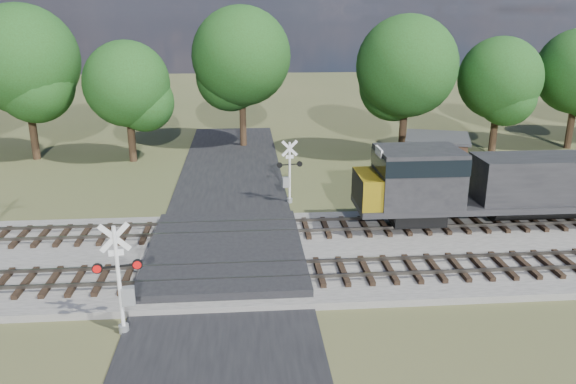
{
  "coord_description": "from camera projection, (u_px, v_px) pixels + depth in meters",
  "views": [
    {
      "loc": [
        0.96,
        -23.25,
        10.91
      ],
      "look_at": [
        2.99,
        2.0,
        2.66
      ],
      "focal_mm": 35.0,
      "sensor_mm": 36.0,
      "label": 1
    }
  ],
  "objects": [
    {
      "name": "ballast_bed",
      "position": [
        438.0,
        249.0,
        26.53
      ],
      "size": [
        140.0,
        10.0,
        0.3
      ],
      "primitive_type": "cube",
      "color": "gray",
      "rests_on": "ground"
    },
    {
      "name": "crossing_signal_near",
      "position": [
        122.0,
        288.0,
        19.4
      ],
      "size": [
        1.67,
        0.42,
        4.17
      ],
      "rotation": [
        0.0,
        0.0,
        0.17
      ],
      "color": "silver",
      "rests_on": "ground"
    },
    {
      "name": "ground",
      "position": [
        226.0,
        263.0,
        25.35
      ],
      "size": [
        160.0,
        160.0,
        0.0
      ],
      "primitive_type": "plane",
      "color": "#424D29",
      "rests_on": "ground"
    },
    {
      "name": "road",
      "position": [
        226.0,
        262.0,
        25.33
      ],
      "size": [
        7.0,
        60.0,
        0.08
      ],
      "primitive_type": "cube",
      "color": "black",
      "rests_on": "ground"
    },
    {
      "name": "crossing_signal_far",
      "position": [
        288.0,
        177.0,
        32.81
      ],
      "size": [
        1.52,
        0.37,
        3.79
      ],
      "rotation": [
        0.0,
        0.0,
        3.29
      ],
      "color": "silver",
      "rests_on": "ground"
    },
    {
      "name": "equipment_shed",
      "position": [
        436.0,
        156.0,
        38.14
      ],
      "size": [
        5.21,
        5.21,
        2.82
      ],
      "rotation": [
        0.0,
        0.0,
        -0.31
      ],
      "color": "#40231B",
      "rests_on": "ground"
    },
    {
      "name": "track_far",
      "position": [
        289.0,
        228.0,
        28.3
      ],
      "size": [
        140.0,
        2.6,
        0.33
      ],
      "color": "black",
      "rests_on": "ballast_bed"
    },
    {
      "name": "track_near",
      "position": [
        299.0,
        272.0,
        23.56
      ],
      "size": [
        140.0,
        2.6,
        0.33
      ],
      "color": "black",
      "rests_on": "ballast_bed"
    },
    {
      "name": "treeline",
      "position": [
        318.0,
        68.0,
        43.14
      ],
      "size": [
        79.75,
        12.62,
        11.44
      ],
      "color": "black",
      "rests_on": "ground"
    },
    {
      "name": "crossing_panel",
      "position": [
        226.0,
        252.0,
        25.72
      ],
      "size": [
        7.0,
        9.0,
        0.62
      ],
      "primitive_type": "cube",
      "color": "#262628",
      "rests_on": "ground"
    }
  ]
}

